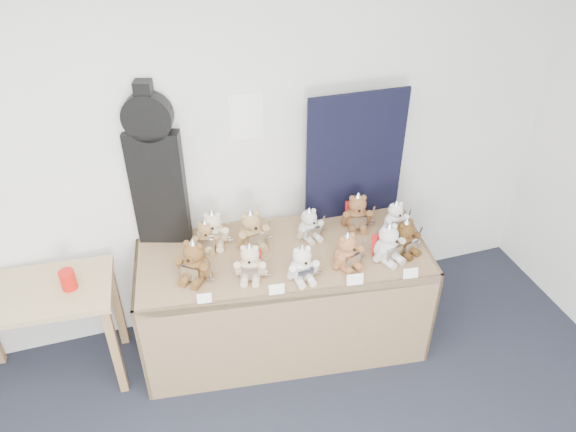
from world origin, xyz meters
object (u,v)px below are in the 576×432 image
object	(u,v)px
guitar_case	(156,168)
teddy_back_end	(395,218)
teddy_front_far_left	(194,262)
teddy_back_left	(213,230)
display_table	(285,280)
side_table	(38,307)
teddy_front_left	(250,263)
teddy_front_end	(405,238)
teddy_front_right	(347,252)
teddy_back_far_left	(206,236)
teddy_front_centre	(302,264)
teddy_back_centre_left	(252,231)
teddy_front_far_right	(388,244)
teddy_back_centre_right	(309,225)
red_cup	(68,280)
teddy_back_right	(357,213)

from	to	relation	value
guitar_case	teddy_back_end	bearing A→B (deg)	4.39
teddy_front_far_left	teddy_back_left	distance (m)	0.33
display_table	side_table	size ratio (longest dim) A/B	2.06
teddy_front_left	teddy_front_end	distance (m)	0.97
teddy_front_far_left	teddy_front_left	bearing A→B (deg)	20.66
display_table	teddy_front_right	world-z (taller)	teddy_front_right
teddy_front_right	teddy_back_left	world-z (taller)	teddy_back_left
teddy_back_left	teddy_back_far_left	distance (m)	0.06
side_table	teddy_front_centre	world-z (taller)	teddy_front_centre
display_table	teddy_front_far_left	distance (m)	0.61
teddy_front_right	teddy_back_centre_left	size ratio (longest dim) A/B	0.92
teddy_front_far_left	teddy_back_end	bearing A→B (deg)	40.27
guitar_case	teddy_front_left	distance (m)	0.79
teddy_front_far_right	display_table	bearing A→B (deg)	145.68
teddy_back_centre_right	teddy_front_far_right	bearing A→B (deg)	-56.36
teddy_front_centre	teddy_front_end	size ratio (longest dim) A/B	1.00
side_table	teddy_back_centre_right	xyz separation A→B (m)	(1.68, -0.02, 0.24)
display_table	red_cup	world-z (taller)	red_cup
teddy_front_far_right	teddy_back_end	xyz separation A→B (m)	(0.18, 0.26, -0.02)
guitar_case	teddy_back_left	xyz separation A→B (m)	(0.28, -0.15, -0.41)
teddy_front_left	teddy_back_far_left	size ratio (longest dim) A/B	1.15
teddy_front_centre	teddy_back_left	distance (m)	0.64
red_cup	teddy_front_far_left	bearing A→B (deg)	-12.33
side_table	teddy_front_centre	size ratio (longest dim) A/B	3.57
teddy_front_far_left	teddy_front_centre	distance (m)	0.62
teddy_front_far_left	teddy_front_end	distance (m)	1.28
teddy_front_far_right	teddy_front_centre	bearing A→B (deg)	163.16
teddy_back_centre_right	teddy_back_right	xyz separation A→B (m)	(0.33, 0.02, 0.01)
guitar_case	red_cup	size ratio (longest dim) A/B	8.77
teddy_front_far_left	teddy_back_centre_right	bearing A→B (deg)	49.12
teddy_front_centre	teddy_back_centre_left	world-z (taller)	teddy_back_centre_left
teddy_back_far_left	display_table	bearing A→B (deg)	-20.98
display_table	teddy_front_left	size ratio (longest dim) A/B	7.27
teddy_front_end	teddy_back_end	distance (m)	0.24
side_table	red_cup	xyz separation A→B (m)	(0.21, -0.04, 0.19)
display_table	guitar_case	xyz separation A→B (m)	(-0.66, 0.44, 0.68)
teddy_front_left	teddy_back_left	distance (m)	0.40
guitar_case	teddy_front_end	xyz separation A→B (m)	(1.39, -0.58, -0.42)
guitar_case	teddy_front_right	size ratio (longest dim) A/B	4.01
teddy_front_left	teddy_back_centre_right	xyz separation A→B (m)	(0.45, 0.26, -0.01)
guitar_case	teddy_back_centre_left	distance (m)	0.69
teddy_front_end	red_cup	bearing A→B (deg)	152.36
teddy_front_left	teddy_back_left	xyz separation A→B (m)	(-0.14, 0.38, 0.00)
guitar_case	teddy_front_far_left	distance (m)	0.60
teddy_front_far_left	teddy_back_centre_left	xyz separation A→B (m)	(0.39, 0.20, -0.00)
teddy_front_far_right	teddy_back_centre_right	distance (m)	0.52
teddy_front_right	teddy_front_far_right	distance (m)	0.26
teddy_back_centre_left	teddy_front_far_right	bearing A→B (deg)	-38.04
teddy_front_far_left	teddy_front_end	size ratio (longest dim) A/B	1.14
teddy_back_right	teddy_front_far_right	bearing A→B (deg)	-70.31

